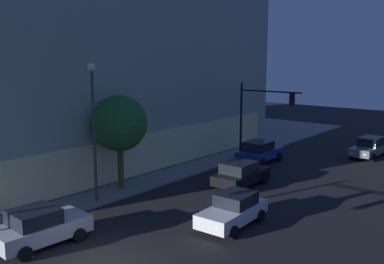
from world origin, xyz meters
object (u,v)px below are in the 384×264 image
object	(u,v)px
car_blue	(259,152)
car_grey	(370,147)
car_silver	(39,227)
sidewalk_tree	(119,124)
traffic_light_far_corner	(260,109)
car_black	(241,174)
street_lamp_sidewalk	(93,115)
car_white	(233,210)
modern_building	(44,40)

from	to	relation	value
car_blue	car_grey	distance (m)	9.69
car_silver	car_grey	distance (m)	27.28
car_silver	car_grey	world-z (taller)	car_silver
car_grey	sidewalk_tree	bearing A→B (deg)	155.14
sidewalk_tree	car_silver	size ratio (longest dim) A/B	1.38
traffic_light_far_corner	car_black	size ratio (longest dim) A/B	1.35
street_lamp_sidewalk	car_blue	distance (m)	14.77
car_black	car_grey	bearing A→B (deg)	-14.64
street_lamp_sidewalk	sidewalk_tree	bearing A→B (deg)	18.12
car_blue	car_grey	xyz separation A→B (m)	(7.68, -5.91, -0.07)
traffic_light_far_corner	street_lamp_sidewalk	world-z (taller)	street_lamp_sidewalk
street_lamp_sidewalk	car_grey	distance (m)	23.53
car_white	traffic_light_far_corner	bearing A→B (deg)	25.94
car_silver	car_black	xyz separation A→B (m)	(12.91, -1.94, -0.01)
sidewalk_tree	car_white	distance (m)	9.22
modern_building	street_lamp_sidewalk	world-z (taller)	modern_building
car_blue	car_grey	bearing A→B (deg)	-37.59
street_lamp_sidewalk	car_blue	world-z (taller)	street_lamp_sidewalk
car_blue	sidewalk_tree	bearing A→B (deg)	165.50
car_silver	car_white	distance (m)	8.94
sidewalk_tree	car_white	xyz separation A→B (m)	(-0.28, -8.58, -3.37)
sidewalk_tree	car_grey	xyz separation A→B (m)	(19.19, -8.89, -3.35)
car_silver	car_blue	xyz separation A→B (m)	(19.03, 0.36, 0.05)
traffic_light_far_corner	street_lamp_sidewalk	distance (m)	14.76
modern_building	car_grey	bearing A→B (deg)	-56.62
street_lamp_sidewalk	sidewalk_tree	size ratio (longest dim) A/B	1.34
car_silver	car_blue	bearing A→B (deg)	1.10
street_lamp_sidewalk	car_silver	size ratio (longest dim) A/B	1.85
traffic_light_far_corner	car_white	xyz separation A→B (m)	(-12.40, -6.03, -3.34)
car_silver	car_white	size ratio (longest dim) A/B	0.99
modern_building	car_white	world-z (taller)	modern_building
car_grey	car_silver	bearing A→B (deg)	168.26
car_black	modern_building	bearing A→B (deg)	94.25
car_blue	car_white	bearing A→B (deg)	-154.59
car_silver	car_black	bearing A→B (deg)	-8.56
modern_building	car_blue	world-z (taller)	modern_building
sidewalk_tree	car_white	world-z (taller)	sidewalk_tree
modern_building	car_black	bearing A→B (deg)	-85.75
traffic_light_far_corner	car_black	xyz separation A→B (m)	(-6.73, -2.74, -3.31)
street_lamp_sidewalk	car_grey	xyz separation A→B (m)	(21.71, -8.07, -4.18)
street_lamp_sidewalk	car_silver	world-z (taller)	street_lamp_sidewalk
car_blue	car_silver	bearing A→B (deg)	-178.90
sidewalk_tree	car_grey	bearing A→B (deg)	-24.86
street_lamp_sidewalk	car_grey	bearing A→B (deg)	-20.38
modern_building	car_black	size ratio (longest dim) A/B	7.22
modern_building	car_silver	distance (m)	22.78
traffic_light_far_corner	car_white	bearing A→B (deg)	-154.06
street_lamp_sidewalk	car_white	size ratio (longest dim) A/B	1.82
car_silver	car_white	world-z (taller)	car_silver
traffic_light_far_corner	car_blue	world-z (taller)	traffic_light_far_corner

